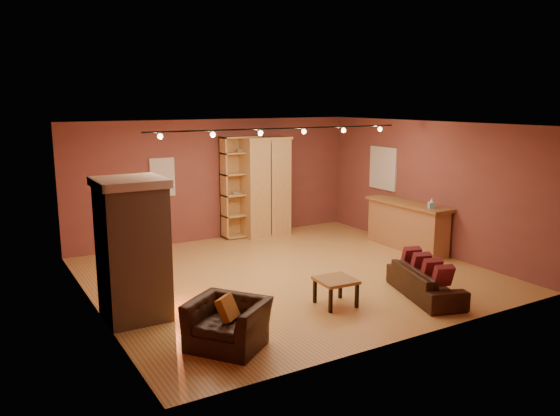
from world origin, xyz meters
TOP-DOWN VIEW (x-y plane):
  - floor at (0.00, 0.00)m, footprint 7.00×7.00m
  - ceiling at (0.00, 0.00)m, footprint 7.00×7.00m
  - back_wall at (0.00, 3.25)m, footprint 7.00×0.02m
  - left_wall at (-3.50, 0.00)m, footprint 0.02×6.50m
  - right_wall at (3.50, 0.00)m, footprint 0.02×6.50m
  - fireplace at (-3.04, -0.60)m, footprint 1.01×0.98m
  - back_window at (-1.30, 3.23)m, footprint 0.56×0.04m
  - bookcase at (0.57, 3.12)m, footprint 0.98×0.38m
  - armoire at (1.14, 2.95)m, footprint 1.17×0.66m
  - bar_counter at (3.20, 0.24)m, footprint 0.59×2.18m
  - tissue_box at (3.15, -0.49)m, footprint 0.16×0.16m
  - right_window at (3.47, 1.40)m, footprint 0.05×0.90m
  - loveseat at (1.36, -2.16)m, footprint 0.97×1.74m
  - armchair at (-2.28, -2.21)m, footprint 1.10×1.16m
  - coffee_table at (-0.16, -1.73)m, footprint 0.62×0.62m
  - track_rail at (0.00, 0.20)m, footprint 5.20×0.09m

SIDE VIEW (x-z plane):
  - floor at x=0.00m, z-range 0.00..0.00m
  - loveseat at x=1.36m, z-range -0.02..0.71m
  - coffee_table at x=-0.16m, z-range 0.16..0.60m
  - armchair at x=-2.28m, z-range 0.00..0.86m
  - bar_counter at x=3.20m, z-range 0.01..1.05m
  - fireplace at x=-3.04m, z-range 0.00..2.12m
  - tissue_box at x=3.15m, z-range 1.02..1.24m
  - armoire at x=1.14m, z-range 0.00..2.38m
  - bookcase at x=0.57m, z-range 0.02..2.43m
  - back_wall at x=0.00m, z-range 0.00..2.80m
  - left_wall at x=-3.50m, z-range 0.00..2.80m
  - right_wall at x=3.50m, z-range 0.00..2.80m
  - back_window at x=-1.30m, z-range 1.12..1.98m
  - right_window at x=3.47m, z-range 1.15..2.15m
  - track_rail at x=0.00m, z-range 2.62..2.75m
  - ceiling at x=0.00m, z-range 2.80..2.80m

